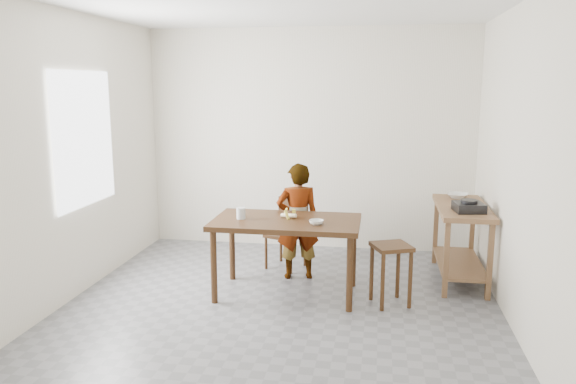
% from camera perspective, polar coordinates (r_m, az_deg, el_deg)
% --- Properties ---
extents(floor, '(4.00, 4.00, 0.04)m').
position_cam_1_polar(floor, '(5.33, -0.71, -11.66)').
color(floor, slate).
rests_on(floor, ground).
extents(ceiling, '(4.00, 4.00, 0.04)m').
position_cam_1_polar(ceiling, '(4.97, -0.79, 18.96)').
color(ceiling, white).
rests_on(ceiling, wall_back).
extents(wall_back, '(4.00, 0.04, 2.70)m').
position_cam_1_polar(wall_back, '(6.95, 2.17, 5.32)').
color(wall_back, silver).
rests_on(wall_back, ground).
extents(wall_front, '(4.00, 0.04, 2.70)m').
position_cam_1_polar(wall_front, '(3.03, -7.43, -2.01)').
color(wall_front, silver).
rests_on(wall_front, ground).
extents(wall_left, '(0.04, 4.00, 2.70)m').
position_cam_1_polar(wall_left, '(5.68, -21.30, 3.34)').
color(wall_left, silver).
rests_on(wall_left, ground).
extents(wall_right, '(0.04, 4.00, 2.70)m').
position_cam_1_polar(wall_right, '(5.03, 22.58, 2.37)').
color(wall_right, silver).
rests_on(wall_right, ground).
extents(window_pane, '(0.02, 1.10, 1.30)m').
position_cam_1_polar(window_pane, '(5.81, -19.98, 5.08)').
color(window_pane, white).
rests_on(window_pane, wall_left).
extents(dining_table, '(1.40, 0.80, 0.75)m').
position_cam_1_polar(dining_table, '(5.47, -0.17, -6.64)').
color(dining_table, '#382010').
rests_on(dining_table, floor).
extents(prep_counter, '(0.50, 1.20, 0.80)m').
position_cam_1_polar(prep_counter, '(6.13, 17.10, -4.96)').
color(prep_counter, brown).
rests_on(prep_counter, floor).
extents(child, '(0.51, 0.40, 1.23)m').
position_cam_1_polar(child, '(5.87, 0.99, -2.99)').
color(child, white).
rests_on(child, floor).
extents(dining_chair, '(0.48, 0.48, 0.77)m').
position_cam_1_polar(dining_chair, '(6.25, -0.24, -4.30)').
color(dining_chair, '#382010').
rests_on(dining_chair, floor).
extents(stool, '(0.43, 0.43, 0.58)m').
position_cam_1_polar(stool, '(5.34, 10.38, -8.24)').
color(stool, '#382010').
rests_on(stool, floor).
extents(glass_tumbler, '(0.10, 0.10, 0.11)m').
position_cam_1_polar(glass_tumbler, '(5.41, -4.80, -2.16)').
color(glass_tumbler, silver).
rests_on(glass_tumbler, dining_table).
extents(small_bowl, '(0.16, 0.16, 0.04)m').
position_cam_1_polar(small_bowl, '(5.18, 2.89, -3.09)').
color(small_bowl, silver).
rests_on(small_bowl, dining_table).
extents(banana, '(0.21, 0.18, 0.06)m').
position_cam_1_polar(banana, '(5.42, 0.07, -2.34)').
color(banana, '#D5C04D').
rests_on(banana, dining_table).
extents(serving_bowl, '(0.28, 0.28, 0.06)m').
position_cam_1_polar(serving_bowl, '(6.40, 16.88, -0.35)').
color(serving_bowl, silver).
rests_on(serving_bowl, prep_counter).
extents(gas_burner, '(0.31, 0.31, 0.09)m').
position_cam_1_polar(gas_burner, '(5.74, 17.89, -1.48)').
color(gas_burner, black).
rests_on(gas_burner, prep_counter).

